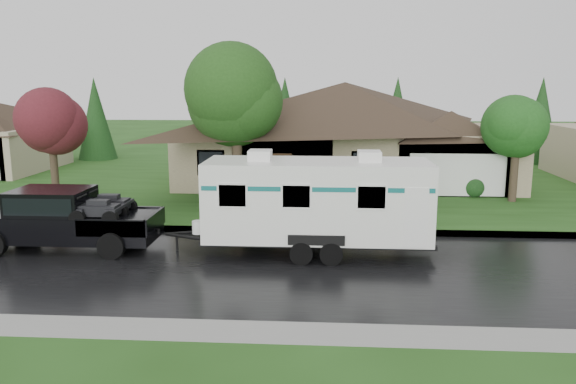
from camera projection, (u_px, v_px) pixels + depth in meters
name	position (u px, v px, depth m)	size (l,w,h in m)	color
ground	(298.00, 250.00, 19.41)	(140.00, 140.00, 0.00)	#224916
road	(295.00, 268.00, 17.45)	(140.00, 8.00, 0.01)	black
curb	(301.00, 231.00, 21.60)	(140.00, 0.50, 0.15)	gray
lawn	(310.00, 177.00, 34.09)	(140.00, 26.00, 0.15)	#224916
house_main	(350.00, 120.00, 32.14)	(19.44, 10.80, 6.90)	gray
tree_left_green	(236.00, 98.00, 24.85)	(4.24, 4.24, 7.02)	#382B1E
tree_red	(51.00, 124.00, 27.40)	(3.13, 3.13, 5.17)	#382B1E
tree_right_green	(517.00, 128.00, 26.08)	(3.04, 3.04, 5.03)	#382B1E
shrub_row	(346.00, 185.00, 28.27)	(13.60, 1.00, 1.00)	#143814
pickup_truck	(62.00, 217.00, 19.35)	(6.33, 2.40, 2.11)	black
travel_trailer	(317.00, 200.00, 18.66)	(7.80, 2.74, 3.50)	white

